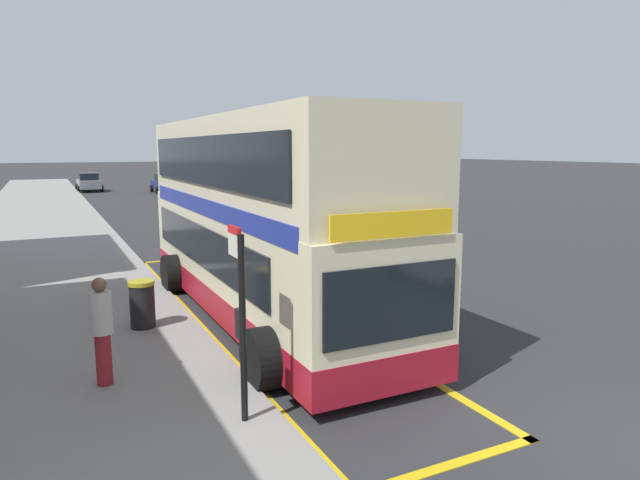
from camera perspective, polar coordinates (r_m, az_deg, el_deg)
ground_plane at (r=36.55m, az=-15.69°, el=3.10°), size 260.00×260.00×0.00m
pavement_near at (r=35.92m, az=-26.73°, el=2.46°), size 6.00×76.00×0.14m
double_decker_bus at (r=12.51m, az=-6.17°, el=1.53°), size 3.22×10.60×4.40m
bus_bay_markings at (r=13.08m, az=-6.91°, el=-7.37°), size 2.80×14.18×0.01m
bus_stop_sign at (r=7.46m, az=-8.13°, el=-6.87°), size 0.09×0.51×2.60m
parked_car_grey_far at (r=53.37m, az=-22.53°, el=5.46°), size 2.09×4.20×1.62m
parked_car_navy_kerbside at (r=49.76m, az=-15.51°, el=5.60°), size 2.09×4.20×1.62m
parked_car_silver_across at (r=26.18m, az=-4.50°, el=2.84°), size 2.09×4.20×1.62m
pedestrian_further_back at (r=9.23m, az=-21.39°, el=-8.27°), size 0.34×0.34×1.69m
litter_bin at (r=11.97m, az=-17.69°, el=-6.24°), size 0.52×0.52×0.96m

